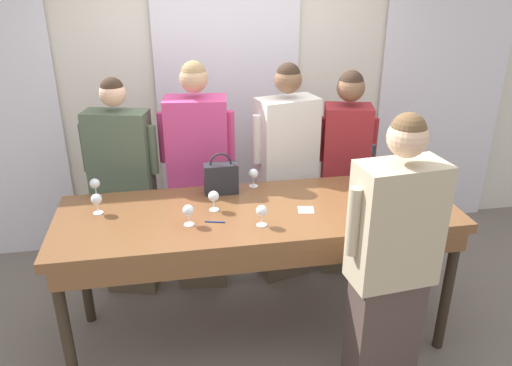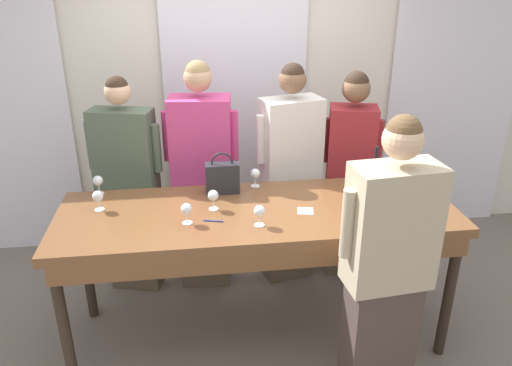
{
  "view_description": "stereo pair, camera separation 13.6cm",
  "coord_description": "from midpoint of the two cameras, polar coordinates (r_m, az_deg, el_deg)",
  "views": [
    {
      "loc": [
        -0.52,
        -2.85,
        2.46
      ],
      "look_at": [
        0.0,
        0.09,
        1.15
      ],
      "focal_mm": 35.0,
      "sensor_mm": 36.0,
      "label": 1
    },
    {
      "loc": [
        -0.39,
        -2.87,
        2.46
      ],
      "look_at": [
        0.0,
        0.09,
        1.15
      ],
      "focal_mm": 35.0,
      "sensor_mm": 36.0,
      "label": 2
    }
  ],
  "objects": [
    {
      "name": "guest_pink_top",
      "position": [
        3.9,
        -5.14,
        0.46
      ],
      "size": [
        0.57,
        0.32,
        1.84
      ],
      "color": "brown",
      "rests_on": "ground_plane"
    },
    {
      "name": "guest_cream_sweater",
      "position": [
        3.98,
        4.85,
        0.81
      ],
      "size": [
        0.57,
        0.36,
        1.81
      ],
      "color": "brown",
      "rests_on": "ground_plane"
    },
    {
      "name": "tasting_bar",
      "position": [
        3.26,
        1.45,
        -4.64
      ],
      "size": [
        2.58,
        0.87,
        1.0
      ],
      "color": "brown",
      "rests_on": "ground_plane"
    },
    {
      "name": "handbag",
      "position": [
        3.44,
        -2.73,
        0.66
      ],
      "size": [
        0.23,
        0.1,
        0.3
      ],
      "color": "#232328",
      "rests_on": "tasting_bar"
    },
    {
      "name": "wine_glass_front_left",
      "position": [
        3.54,
        1.01,
        1.01
      ],
      "size": [
        0.07,
        0.07,
        0.13
      ],
      "color": "white",
      "rests_on": "tasting_bar"
    },
    {
      "name": "curtain_panel_center",
      "position": [
        4.52,
        -1.47,
        9.38
      ],
      "size": [
        1.26,
        0.03,
        2.69
      ],
      "color": "white",
      "rests_on": "ground_plane"
    },
    {
      "name": "guest_olive_jacket",
      "position": [
        3.93,
        -13.45,
        -0.49
      ],
      "size": [
        0.57,
        0.31,
        1.75
      ],
      "color": "brown",
      "rests_on": "ground_plane"
    },
    {
      "name": "wine_glass_center_right",
      "position": [
        3.37,
        15.18,
        -1.05
      ],
      "size": [
        0.07,
        0.07,
        0.13
      ],
      "color": "white",
      "rests_on": "tasting_bar"
    },
    {
      "name": "host_pouring",
      "position": [
        2.86,
        16.01,
        -9.95
      ],
      "size": [
        0.57,
        0.29,
        1.81
      ],
      "color": "#473833",
      "rests_on": "ground_plane"
    },
    {
      "name": "wine_bottle",
      "position": [
        3.58,
        14.41,
        0.94
      ],
      "size": [
        0.08,
        0.08,
        0.33
      ],
      "color": "black",
      "rests_on": "tasting_bar"
    },
    {
      "name": "wine_glass_front_mid",
      "position": [
        3.21,
        -3.71,
        -1.52
      ],
      "size": [
        0.07,
        0.07,
        0.13
      ],
      "color": "white",
      "rests_on": "tasting_bar"
    },
    {
      "name": "ground_plane",
      "position": [
        3.8,
        1.25,
        -16.67
      ],
      "size": [
        18.0,
        18.0,
        0.0
      ],
      "primitive_type": "plane",
      "color": "#70665B"
    },
    {
      "name": "wine_glass_center_left",
      "position": [
        3.05,
        -6.67,
        -3.06
      ],
      "size": [
        0.07,
        0.07,
        0.13
      ],
      "color": "white",
      "rests_on": "tasting_bar"
    },
    {
      "name": "napkin",
      "position": [
        3.24,
        6.88,
        -3.21
      ],
      "size": [
        0.12,
        0.12,
        0.0
      ],
      "color": "white",
      "rests_on": "tasting_bar"
    },
    {
      "name": "wine_glass_back_left",
      "position": [
        3.33,
        -16.52,
        -1.53
      ],
      "size": [
        0.07,
        0.07,
        0.13
      ],
      "color": "white",
      "rests_on": "tasting_bar"
    },
    {
      "name": "wine_glass_center_mid",
      "position": [
        3.63,
        13.16,
        0.92
      ],
      "size": [
        0.07,
        0.07,
        0.13
      ],
      "color": "white",
      "rests_on": "tasting_bar"
    },
    {
      "name": "guest_striped_shirt",
      "position": [
        4.12,
        11.53,
        0.91
      ],
      "size": [
        0.48,
        0.35,
        1.74
      ],
      "color": "brown",
      "rests_on": "ground_plane"
    },
    {
      "name": "wine_glass_back_mid",
      "position": [
        3.01,
        1.69,
        -3.3
      ],
      "size": [
        0.07,
        0.07,
        0.13
      ],
      "color": "white",
      "rests_on": "tasting_bar"
    },
    {
      "name": "pen",
      "position": [
        3.1,
        -3.66,
        -4.36
      ],
      "size": [
        0.12,
        0.04,
        0.01
      ],
      "color": "#193399",
      "rests_on": "tasting_bar"
    },
    {
      "name": "wall_back",
      "position": [
        4.57,
        -1.57,
        10.26
      ],
      "size": [
        12.0,
        0.06,
        2.8
      ],
      "color": "silver",
      "rests_on": "ground_plane"
    },
    {
      "name": "curtain_panel_right",
      "position": [
        5.15,
        22.37,
        9.43
      ],
      "size": [
        1.26,
        0.03,
        2.69
      ],
      "color": "white",
      "rests_on": "ground_plane"
    },
    {
      "name": "wine_glass_front_right",
      "position": [
        3.57,
        -16.58,
        0.17
      ],
      "size": [
        0.07,
        0.07,
        0.13
      ],
      "color": "white",
      "rests_on": "tasting_bar"
    }
  ]
}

